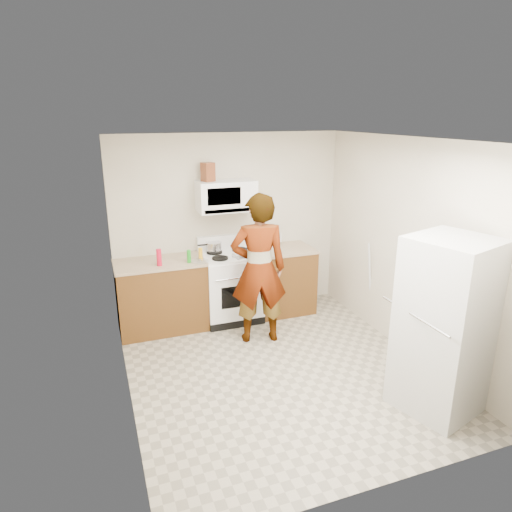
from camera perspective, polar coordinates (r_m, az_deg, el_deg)
name	(u,v)px	position (r m, az deg, el deg)	size (l,w,h in m)	color
floor	(279,370)	(5.25, 2.86, -14.05)	(3.60, 3.60, 0.00)	gray
back_wall	(230,226)	(6.34, -3.26, 3.83)	(3.20, 0.02, 2.50)	beige
right_wall	(408,249)	(5.52, 18.46, 0.84)	(0.02, 3.60, 2.50)	beige
cabinet_left	(162,297)	(6.10, -11.72, -5.01)	(1.12, 0.62, 0.90)	#582D15
counter_left	(159,263)	(5.94, -11.99, -0.83)	(1.14, 0.64, 0.04)	gray
cabinet_right	(283,281)	(6.53, 3.35, -3.11)	(0.80, 0.62, 0.90)	#582D15
counter_right	(283,249)	(6.38, 3.43, 0.82)	(0.82, 0.64, 0.04)	gray
gas_range	(231,285)	(6.26, -3.20, -3.69)	(0.76, 0.65, 1.13)	white
microwave	(226,196)	(6.05, -3.75, 7.51)	(0.76, 0.38, 0.40)	white
person	(259,269)	(5.52, 0.33, -1.66)	(0.68, 0.45, 1.87)	tan
fridge	(445,326)	(4.63, 22.51, -8.12)	(0.70, 0.70, 1.70)	beige
kettle	(273,238)	(6.51, 2.20, 2.24)	(0.16, 0.16, 0.20)	silver
jug	(208,172)	(5.96, -6.04, 10.41)	(0.14, 0.14, 0.24)	brown
saucepan	(214,247)	(6.21, -5.29, 1.19)	(0.21, 0.21, 0.11)	silver
tray	(243,255)	(6.00, -1.62, 0.12)	(0.25, 0.16, 0.05)	silver
bottle_spray	(159,257)	(5.74, -12.02, -0.18)	(0.06, 0.06, 0.21)	red
bottle_hot_sauce	(201,254)	(5.88, -6.95, 0.24)	(0.05, 0.05, 0.16)	gold
bottle_green_cap	(189,256)	(5.80, -8.38, -0.04)	(0.05, 0.05, 0.16)	#198A19
pot_lid	(200,261)	(5.84, -7.01, -0.65)	(0.22, 0.22, 0.01)	white
broom	(370,283)	(6.25, 14.06, -3.32)	(0.03, 0.03, 1.16)	silver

